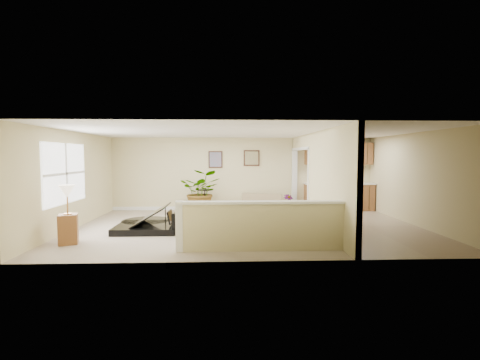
{
  "coord_description": "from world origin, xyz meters",
  "views": [
    {
      "loc": [
        -0.58,
        -9.06,
        1.88
      ],
      "look_at": [
        -0.21,
        0.4,
        1.22
      ],
      "focal_mm": 26.0,
      "sensor_mm": 36.0,
      "label": 1
    }
  ],
  "objects_px": {
    "piano_bench": "(184,222)",
    "small_plant": "(288,205)",
    "lamp_stand": "(68,219)",
    "palm_plant": "(202,192)",
    "piano": "(147,206)",
    "loveseat": "(261,203)",
    "accent_table": "(205,197)"
  },
  "relations": [
    {
      "from": "piano",
      "to": "lamp_stand",
      "type": "height_order",
      "value": "piano"
    },
    {
      "from": "small_plant",
      "to": "lamp_stand",
      "type": "height_order",
      "value": "lamp_stand"
    },
    {
      "from": "palm_plant",
      "to": "lamp_stand",
      "type": "height_order",
      "value": "palm_plant"
    },
    {
      "from": "accent_table",
      "to": "loveseat",
      "type": "bearing_deg",
      "value": -1.83
    },
    {
      "from": "accent_table",
      "to": "small_plant",
      "type": "bearing_deg",
      "value": -6.52
    },
    {
      "from": "piano",
      "to": "palm_plant",
      "type": "bearing_deg",
      "value": 63.86
    },
    {
      "from": "loveseat",
      "to": "small_plant",
      "type": "height_order",
      "value": "loveseat"
    },
    {
      "from": "accent_table",
      "to": "lamp_stand",
      "type": "xyz_separation_m",
      "value": [
        -2.66,
        -4.15,
        0.05
      ]
    },
    {
      "from": "loveseat",
      "to": "small_plant",
      "type": "relative_size",
      "value": 2.55
    },
    {
      "from": "piano",
      "to": "accent_table",
      "type": "height_order",
      "value": "piano"
    },
    {
      "from": "piano_bench",
      "to": "lamp_stand",
      "type": "bearing_deg",
      "value": -156.33
    },
    {
      "from": "loveseat",
      "to": "lamp_stand",
      "type": "bearing_deg",
      "value": -124.12
    },
    {
      "from": "piano_bench",
      "to": "accent_table",
      "type": "bearing_deg",
      "value": 84.07
    },
    {
      "from": "piano",
      "to": "piano_bench",
      "type": "height_order",
      "value": "piano"
    },
    {
      "from": "small_plant",
      "to": "palm_plant",
      "type": "bearing_deg",
      "value": 178.95
    },
    {
      "from": "piano",
      "to": "piano_bench",
      "type": "distance_m",
      "value": 1.1
    },
    {
      "from": "piano_bench",
      "to": "small_plant",
      "type": "distance_m",
      "value": 4.16
    },
    {
      "from": "loveseat",
      "to": "accent_table",
      "type": "distance_m",
      "value": 1.88
    },
    {
      "from": "piano_bench",
      "to": "loveseat",
      "type": "relative_size",
      "value": 0.51
    },
    {
      "from": "piano",
      "to": "piano_bench",
      "type": "bearing_deg",
      "value": -21.04
    },
    {
      "from": "palm_plant",
      "to": "small_plant",
      "type": "distance_m",
      "value": 2.87
    },
    {
      "from": "palm_plant",
      "to": "lamp_stand",
      "type": "xyz_separation_m",
      "value": [
        -2.57,
        -3.88,
        -0.17
      ]
    },
    {
      "from": "loveseat",
      "to": "accent_table",
      "type": "relative_size",
      "value": 2.03
    },
    {
      "from": "piano",
      "to": "palm_plant",
      "type": "xyz_separation_m",
      "value": [
        1.21,
        2.49,
        0.1
      ]
    },
    {
      "from": "lamp_stand",
      "to": "loveseat",
      "type": "bearing_deg",
      "value": 42.05
    },
    {
      "from": "palm_plant",
      "to": "loveseat",
      "type": "bearing_deg",
      "value": 5.88
    },
    {
      "from": "small_plant",
      "to": "loveseat",
      "type": "bearing_deg",
      "value": 163.81
    },
    {
      "from": "palm_plant",
      "to": "piano",
      "type": "bearing_deg",
      "value": -115.98
    },
    {
      "from": "piano_bench",
      "to": "small_plant",
      "type": "relative_size",
      "value": 1.29
    },
    {
      "from": "piano",
      "to": "palm_plant",
      "type": "distance_m",
      "value": 2.77
    },
    {
      "from": "lamp_stand",
      "to": "small_plant",
      "type": "bearing_deg",
      "value": 35.33
    },
    {
      "from": "piano",
      "to": "piano_bench",
      "type": "relative_size",
      "value": 2.39
    }
  ]
}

